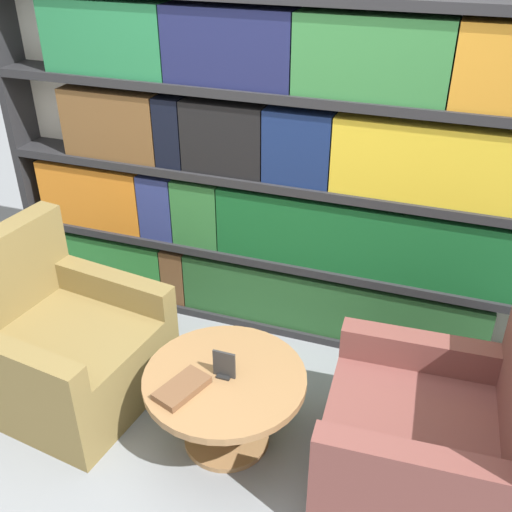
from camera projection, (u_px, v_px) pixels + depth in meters
ground_plane at (198, 461)px, 2.99m from camera, size 14.00×14.00×0.00m
bookshelf at (277, 181)px, 3.49m from camera, size 3.52×0.30×2.03m
armchair_left at (60, 347)px, 3.28m from camera, size 0.99×0.95×0.92m
armchair_right at (434, 441)px, 2.71m from camera, size 0.94×0.89×0.92m
coffee_table at (225, 395)px, 2.95m from camera, size 0.80×0.80×0.43m
table_sign at (224, 366)px, 2.86m from camera, size 0.11×0.06×0.15m
stray_book at (182, 388)px, 2.79m from camera, size 0.22×0.29×0.04m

